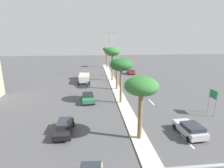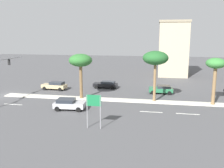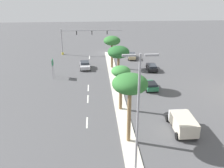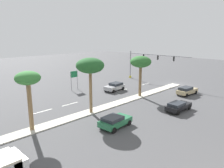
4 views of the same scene
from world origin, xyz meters
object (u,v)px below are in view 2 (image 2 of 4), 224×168
object	(u,v)px
palm_tree_near	(155,59)
palm_tree_inboard	(216,66)
sedan_tan_inboard	(55,85)
palm_tree_left	(81,61)
sedan_black_mid	(106,84)
commercial_building	(173,48)
sedan_silver_right	(69,104)
sedan_green_center	(161,89)
directional_road_sign	(94,104)

from	to	relation	value
palm_tree_near	palm_tree_inboard	distance (m)	8.04
palm_tree_inboard	sedan_tan_inboard	xyz separation A→B (m)	(-5.33, -25.40, -4.74)
palm_tree_left	sedan_tan_inboard	xyz separation A→B (m)	(-5.18, -6.48, -4.94)
sedan_black_mid	palm_tree_left	bearing A→B (deg)	-14.58
commercial_building	sedan_black_mid	world-z (taller)	commercial_building
sedan_black_mid	sedan_silver_right	world-z (taller)	sedan_silver_right
sedan_black_mid	sedan_tan_inboard	world-z (taller)	sedan_tan_inboard
palm_tree_left	sedan_tan_inboard	distance (m)	9.65
palm_tree_inboard	sedan_green_center	distance (m)	10.22
palm_tree_left	palm_tree_inboard	bearing A→B (deg)	89.54
sedan_tan_inboard	palm_tree_near	bearing A→B (deg)	74.30
palm_tree_left	sedan_black_mid	distance (m)	9.78
palm_tree_inboard	sedan_black_mid	xyz separation A→B (m)	(-8.28, -16.81, -4.80)
sedan_black_mid	sedan_tan_inboard	distance (m)	9.08
directional_road_sign	palm_tree_inboard	distance (m)	18.26
sedan_green_center	sedan_silver_right	size ratio (longest dim) A/B	0.98
sedan_silver_right	sedan_tan_inboard	world-z (taller)	sedan_tan_inboard
sedan_green_center	sedan_black_mid	distance (m)	10.20
sedan_black_mid	directional_road_sign	bearing A→B (deg)	8.27
sedan_silver_right	sedan_tan_inboard	distance (m)	12.75
directional_road_sign	palm_tree_inboard	world-z (taller)	palm_tree_inboard
palm_tree_inboard	sedan_silver_right	xyz separation A→B (m)	(5.58, -18.80, -4.73)
directional_road_sign	palm_tree_near	world-z (taller)	palm_tree_near
commercial_building	sedan_black_mid	distance (m)	22.26
palm_tree_left	commercial_building	bearing A→B (deg)	150.06
sedan_black_mid	sedan_tan_inboard	size ratio (longest dim) A/B	0.98
sedan_tan_inboard	sedan_black_mid	bearing A→B (deg)	108.95
sedan_green_center	directional_road_sign	bearing A→B (deg)	-22.20
sedan_green_center	commercial_building	bearing A→B (deg)	172.24
sedan_green_center	palm_tree_near	bearing A→B (deg)	-11.36
sedan_tan_inboard	palm_tree_inboard	bearing A→B (deg)	78.15
sedan_black_mid	sedan_silver_right	xyz separation A→B (m)	(13.86, -1.99, 0.07)
sedan_silver_right	sedan_tan_inboard	xyz separation A→B (m)	(-10.91, -6.59, -0.00)
sedan_green_center	sedan_tan_inboard	distance (m)	18.49
palm_tree_inboard	sedan_green_center	size ratio (longest dim) A/B	1.62
directional_road_sign	palm_tree_near	size ratio (longest dim) A/B	0.49
sedan_black_mid	sedan_silver_right	distance (m)	14.00
directional_road_sign	sedan_silver_right	size ratio (longest dim) A/B	0.88
palm_tree_left	sedan_green_center	bearing A→B (deg)	115.24
directional_road_sign	sedan_silver_right	xyz separation A→B (m)	(-5.83, -4.85, -1.81)
palm_tree_left	palm_tree_near	distance (m)	10.94
directional_road_sign	sedan_black_mid	xyz separation A→B (m)	(-19.69, -2.86, -1.89)
commercial_building	palm_tree_near	bearing A→B (deg)	-8.53
directional_road_sign	palm_tree_inboard	bearing A→B (deg)	129.30
directional_road_sign	sedan_green_center	xyz separation A→B (m)	(-17.23, 7.03, -1.85)
sedan_silver_right	palm_tree_left	bearing A→B (deg)	-178.81
palm_tree_near	sedan_silver_right	bearing A→B (deg)	-60.87
directional_road_sign	sedan_green_center	bearing A→B (deg)	157.80
sedan_black_mid	palm_tree_inboard	bearing A→B (deg)	63.79
commercial_building	sedan_green_center	distance (m)	20.87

